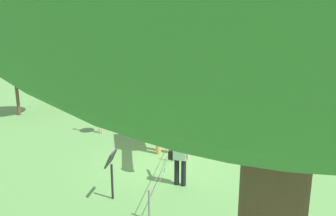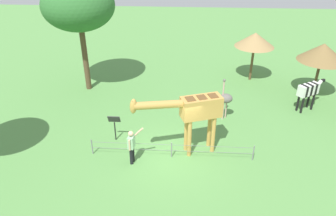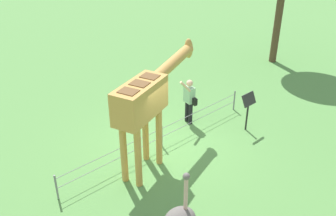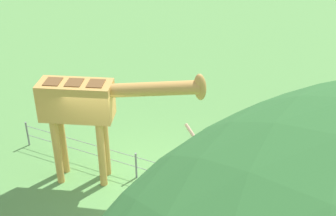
{
  "view_description": "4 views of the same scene",
  "coord_description": "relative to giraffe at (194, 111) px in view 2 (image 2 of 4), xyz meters",
  "views": [
    {
      "loc": [
        10.29,
        1.69,
        4.35
      ],
      "look_at": [
        0.63,
        0.1,
        1.97
      ],
      "focal_mm": 35.91,
      "sensor_mm": 36.0,
      "label": 1
    },
    {
      "loc": [
        -0.56,
        11.46,
        8.84
      ],
      "look_at": [
        0.17,
        -0.08,
        2.33
      ],
      "focal_mm": 34.68,
      "sensor_mm": 36.0,
      "label": 2
    },
    {
      "loc": [
        -6.24,
        -6.99,
        6.48
      ],
      "look_at": [
        -0.49,
        -0.69,
        1.85
      ],
      "focal_mm": 39.42,
      "sensor_mm": 36.0,
      "label": 3
    },
    {
      "loc": [
        4.61,
        -7.68,
        7.02
      ],
      "look_at": [
        0.74,
        0.46,
        2.05
      ],
      "focal_mm": 47.25,
      "sensor_mm": 36.0,
      "label": 4
    }
  ],
  "objects": [
    {
      "name": "giraffe",
      "position": [
        0.0,
        0.0,
        0.0
      ],
      "size": [
        3.8,
        1.76,
        3.05
      ],
      "color": "#C69347",
      "rests_on": "ground_plane"
    },
    {
      "name": "wire_fence",
      "position": [
        0.88,
        0.45,
        -1.71
      ],
      "size": [
        7.05,
        0.05,
        0.75
      ],
      "color": "slate",
      "rests_on": "ground_plane"
    },
    {
      "name": "zebra",
      "position": [
        -6.21,
        -4.2,
        -0.95
      ],
      "size": [
        1.7,
        1.21,
        1.66
      ],
      "color": "black",
      "rests_on": "ground_plane"
    },
    {
      "name": "ground_plane",
      "position": [
        0.88,
        0.31,
        -2.11
      ],
      "size": [
        60.0,
        60.0,
        0.0
      ],
      "primitive_type": "plane",
      "color": "#568E47"
    },
    {
      "name": "shade_hut_near",
      "position": [
        -7.17,
        -5.93,
        0.6
      ],
      "size": [
        2.64,
        2.64,
        3.22
      ],
      "color": "brown",
      "rests_on": "ground_plane"
    },
    {
      "name": "info_sign",
      "position": [
        3.59,
        -0.7,
        -1.16
      ],
      "size": [
        0.56,
        0.21,
        1.32
      ],
      "color": "black",
      "rests_on": "ground_plane"
    },
    {
      "name": "visitor",
      "position": [
        2.52,
        0.92,
        -1.21
      ],
      "size": [
        0.67,
        0.59,
        1.72
      ],
      "color": "black",
      "rests_on": "ground_plane"
    },
    {
      "name": "shade_hut_far",
      "position": [
        -3.82,
        -8.1,
        0.56
      ],
      "size": [
        2.45,
        2.45,
        3.13
      ],
      "color": "brown",
      "rests_on": "ground_plane"
    },
    {
      "name": "ostrich",
      "position": [
        -1.68,
        -2.98,
        -0.93
      ],
      "size": [
        0.7,
        0.56,
        2.25
      ],
      "color": "#CC9E93",
      "rests_on": "ground_plane"
    },
    {
      "name": "tree_east",
      "position": [
        6.39,
        -6.1,
        2.9
      ],
      "size": [
        4.01,
        4.01,
        6.44
      ],
      "color": "brown",
      "rests_on": "ground_plane"
    }
  ]
}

